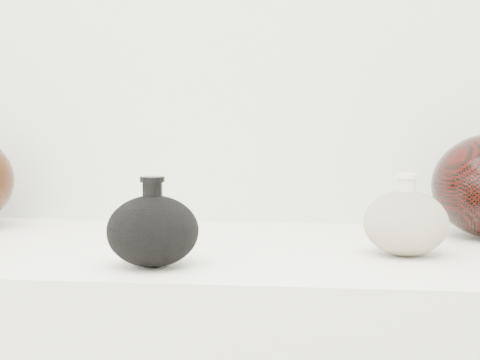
# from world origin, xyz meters

# --- Properties ---
(black_gourd_vase) EXTENTS (0.15, 0.15, 0.11)m
(black_gourd_vase) POSITION_xyz_m (-0.07, 0.79, 0.95)
(black_gourd_vase) COLOR black
(black_gourd_vase) RESTS_ON display_counter
(cream_gourd_vase) EXTENTS (0.15, 0.15, 0.11)m
(cream_gourd_vase) POSITION_xyz_m (0.25, 0.90, 0.94)
(cream_gourd_vase) COLOR beige
(cream_gourd_vase) RESTS_ON display_counter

